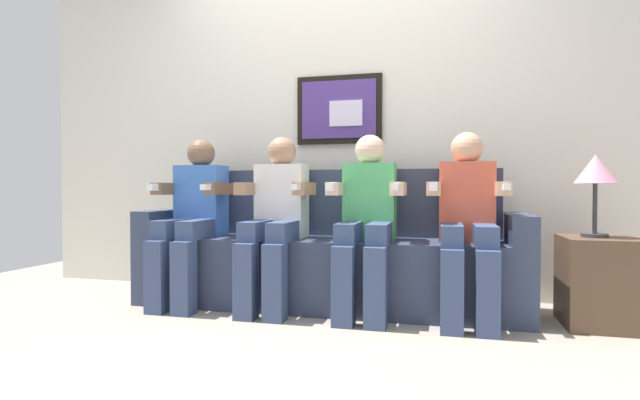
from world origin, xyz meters
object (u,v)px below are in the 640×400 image
object	(u,v)px
person_right_center	(367,216)
table_lamp	(595,173)
side_table_right	(600,282)
person_leftmost	(193,213)
person_rightmost	(467,217)
person_left_center	(276,214)
couch	(327,258)

from	to	relation	value
person_right_center	table_lamp	xyz separation A→B (m)	(1.27, 0.06, 0.25)
table_lamp	side_table_right	bearing A→B (deg)	7.14
person_leftmost	side_table_right	world-z (taller)	person_leftmost
person_right_center	person_rightmost	distance (m)	0.59
person_leftmost	person_right_center	world-z (taller)	same
person_left_center	table_lamp	bearing A→B (deg)	1.75
table_lamp	person_right_center	bearing A→B (deg)	-177.42
table_lamp	person_leftmost	bearing A→B (deg)	-178.66
person_left_center	person_right_center	bearing A→B (deg)	-0.05
person_leftmost	person_rightmost	xyz separation A→B (m)	(1.76, 0.00, 0.00)
person_leftmost	person_rightmost	distance (m)	1.76
person_left_center	person_rightmost	distance (m)	1.17
person_left_center	table_lamp	distance (m)	1.87
person_left_center	table_lamp	size ratio (longest dim) A/B	2.41
person_leftmost	table_lamp	distance (m)	2.46
person_left_center	person_right_center	world-z (taller)	same
couch	table_lamp	bearing A→B (deg)	-4.09
person_leftmost	person_left_center	bearing A→B (deg)	0.05
person_leftmost	table_lamp	xyz separation A→B (m)	(2.44, 0.06, 0.25)
couch	person_leftmost	xyz separation A→B (m)	(-0.88, -0.17, 0.29)
couch	person_leftmost	distance (m)	0.94
side_table_right	person_right_center	bearing A→B (deg)	-177.30
couch	table_lamp	distance (m)	1.66
couch	person_rightmost	xyz separation A→B (m)	(0.88, -0.17, 0.29)
side_table_right	person_rightmost	bearing A→B (deg)	-175.10
couch	person_rightmost	size ratio (longest dim) A/B	2.25
person_right_center	table_lamp	bearing A→B (deg)	2.58
couch	person_right_center	distance (m)	0.45
person_right_center	table_lamp	world-z (taller)	person_right_center
person_leftmost	person_right_center	xyz separation A→B (m)	(1.17, 0.00, 0.00)
couch	side_table_right	bearing A→B (deg)	-3.85
person_left_center	person_leftmost	bearing A→B (deg)	-179.95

